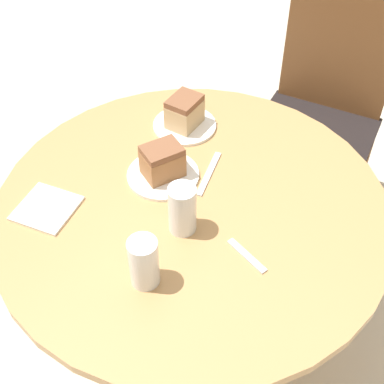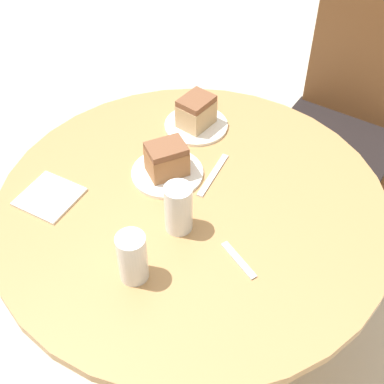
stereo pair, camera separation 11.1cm
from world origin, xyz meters
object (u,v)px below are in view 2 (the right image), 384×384
(plate_near, at_px, (167,173))
(chair, at_px, (343,119))
(plate_far, at_px, (196,125))
(cake_slice_far, at_px, (196,112))
(glass_water, at_px, (133,259))
(glass_lemonade, at_px, (178,210))
(cake_slice_near, at_px, (167,159))

(plate_near, bearing_deg, chair, 73.55)
(plate_far, bearing_deg, cake_slice_far, 180.00)
(chair, xyz_separation_m, plate_near, (-0.24, -0.82, 0.22))
(chair, height_order, glass_water, chair)
(plate_near, distance_m, plate_far, 0.24)
(glass_lemonade, bearing_deg, cake_slice_near, 134.82)
(cake_slice_far, distance_m, glass_lemonade, 0.43)
(plate_far, distance_m, glass_water, 0.60)
(plate_near, relative_size, glass_water, 1.50)
(glass_lemonade, bearing_deg, plate_near, 134.82)
(plate_near, bearing_deg, glass_water, -66.36)
(plate_far, bearing_deg, cake_slice_near, -76.48)
(cake_slice_near, height_order, glass_water, glass_water)
(chair, relative_size, plate_far, 4.76)
(cake_slice_near, bearing_deg, plate_near, 0.00)
(cake_slice_near, distance_m, glass_water, 0.36)
(plate_far, bearing_deg, glass_water, -70.35)
(cake_slice_far, height_order, glass_water, glass_water)
(plate_near, xyz_separation_m, glass_water, (0.15, -0.33, 0.06))
(cake_slice_far, bearing_deg, chair, 63.21)
(chair, distance_m, glass_water, 1.19)
(plate_near, height_order, plate_far, same)
(chair, xyz_separation_m, glass_lemonade, (-0.10, -0.96, 0.28))
(cake_slice_near, bearing_deg, glass_lemonade, -45.18)
(glass_water, bearing_deg, cake_slice_far, 109.65)
(chair, relative_size, glass_lemonade, 6.72)
(cake_slice_far, bearing_deg, glass_water, -70.35)
(cake_slice_near, bearing_deg, plate_far, 103.52)
(glass_lemonade, distance_m, glass_water, 0.19)
(glass_lemonade, bearing_deg, chair, 84.22)
(plate_far, distance_m, glass_lemonade, 0.43)
(chair, distance_m, plate_near, 0.88)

